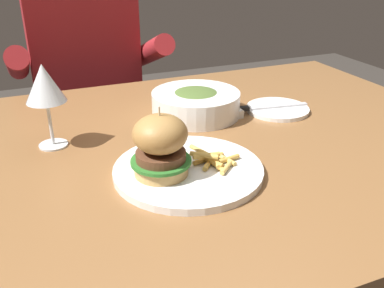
{
  "coord_description": "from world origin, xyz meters",
  "views": [
    {
      "loc": [
        -0.29,
        -0.77,
        1.13
      ],
      "look_at": [
        -0.01,
        -0.09,
        0.78
      ],
      "focal_mm": 40.0,
      "sensor_mm": 36.0,
      "label": 1
    }
  ],
  "objects": [
    {
      "name": "dining_table",
      "position": [
        0.0,
        0.0,
        0.66
      ],
      "size": [
        1.42,
        0.94,
        0.74
      ],
      "color": "brown",
      "rests_on": "ground"
    },
    {
      "name": "main_plate",
      "position": [
        -0.03,
        -0.12,
        0.75
      ],
      "size": [
        0.28,
        0.28,
        0.01
      ],
      "primitive_type": "cylinder",
      "color": "white",
      "rests_on": "dining_table"
    },
    {
      "name": "burger_sandwich",
      "position": [
        -0.08,
        -0.13,
        0.81
      ],
      "size": [
        0.11,
        0.11,
        0.13
      ],
      "color": "tan",
      "rests_on": "main_plate"
    },
    {
      "name": "fries_pile",
      "position": [
        0.02,
        -0.13,
        0.76
      ],
      "size": [
        0.1,
        0.11,
        0.03
      ],
      "color": "#EABC5B",
      "rests_on": "main_plate"
    },
    {
      "name": "wine_glass",
      "position": [
        -0.25,
        0.1,
        0.87
      ],
      "size": [
        0.08,
        0.08,
        0.18
      ],
      "color": "silver",
      "rests_on": "dining_table"
    },
    {
      "name": "bread_plate",
      "position": [
        0.31,
        0.09,
        0.74
      ],
      "size": [
        0.16,
        0.16,
        0.01
      ],
      "primitive_type": "cylinder",
      "color": "white",
      "rests_on": "dining_table"
    },
    {
      "name": "table_knife",
      "position": [
        0.26,
        0.1,
        0.75
      ],
      "size": [
        0.22,
        0.05,
        0.01
      ],
      "color": "silver",
      "rests_on": "bread_plate"
    },
    {
      "name": "butter_dish",
      "position": [
        0.16,
        0.11,
        0.75
      ],
      "size": [
        0.08,
        0.06,
        0.04
      ],
      "color": "white",
      "rests_on": "dining_table"
    },
    {
      "name": "soup_bowl",
      "position": [
        0.1,
        0.15,
        0.77
      ],
      "size": [
        0.22,
        0.22,
        0.07
      ],
      "color": "white",
      "rests_on": "dining_table"
    },
    {
      "name": "diner_person",
      "position": [
        -0.07,
        0.75,
        0.56
      ],
      "size": [
        0.51,
        0.36,
        1.18
      ],
      "color": "#282833",
      "rests_on": "ground"
    }
  ]
}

